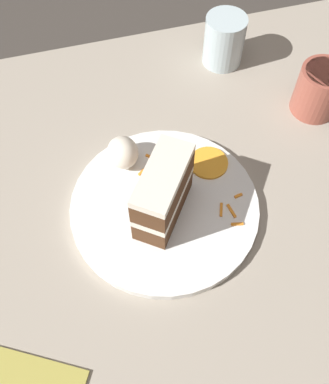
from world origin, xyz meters
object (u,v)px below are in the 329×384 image
(plate, at_px, (164,207))
(coffee_mug, at_px, (320,89))
(cake_slice, at_px, (163,193))
(orange_garnish, at_px, (209,163))
(cream_dollop, at_px, (123,152))
(drinking_glass, at_px, (224,43))

(plate, relative_size, coffee_mug, 3.30)
(cake_slice, height_order, orange_garnish, cake_slice)
(plate, xyz_separation_m, coffee_mug, (-0.13, 0.31, 0.04))
(cake_slice, xyz_separation_m, orange_garnish, (-0.07, 0.09, -0.05))
(cream_dollop, height_order, drinking_glass, drinking_glass)
(cream_dollop, height_order, orange_garnish, cream_dollop)
(coffee_mug, bearing_deg, cake_slice, -65.96)
(cream_dollop, relative_size, coffee_mug, 0.63)
(plate, height_order, cream_dollop, cream_dollop)
(cream_dollop, relative_size, drinking_glass, 0.58)
(plate, distance_m, coffee_mug, 0.34)
(cake_slice, distance_m, coffee_mug, 0.35)
(cake_slice, height_order, cream_dollop, cake_slice)
(cream_dollop, bearing_deg, plate, 23.94)
(plate, xyz_separation_m, cake_slice, (0.01, -0.00, 0.06))
(cake_slice, xyz_separation_m, drinking_glass, (-0.30, 0.20, -0.03))
(plate, bearing_deg, cream_dollop, -156.06)
(orange_garnish, relative_size, coffee_mug, 0.71)
(cream_dollop, xyz_separation_m, drinking_glass, (-0.20, 0.24, 0.00))
(cream_dollop, bearing_deg, coffee_mug, 95.77)
(plate, relative_size, orange_garnish, 4.64)
(plate, distance_m, drinking_glass, 0.35)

